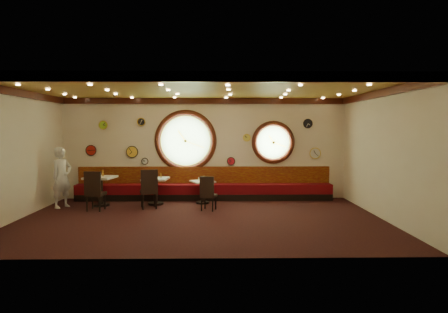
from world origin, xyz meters
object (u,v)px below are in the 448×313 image
table_b (156,188)px  condiment_a_pepper (101,175)px  table_a (101,187)px  condiment_b_pepper (157,176)px  waiter (62,177)px  chair_a (94,188)px  condiment_c_pepper (203,180)px  condiment_a_bottle (103,173)px  condiment_b_bottle (161,175)px  condiment_a_salt (97,175)px  condiment_c_salt (199,179)px  table_c (203,189)px  condiment_c_bottle (204,178)px  chair_c (208,191)px  chair_b (149,186)px  condiment_b_salt (154,176)px

table_b → condiment_a_pepper: condiment_a_pepper is taller
table_a → condiment_a_pepper: size_ratio=10.28×
condiment_b_pepper → waiter: waiter is taller
chair_a → condiment_c_pepper: chair_a is taller
condiment_a_bottle → condiment_b_bottle: bearing=5.0°
condiment_a_salt → condiment_a_bottle: condiment_a_bottle is taller
table_a → condiment_b_pepper: (1.60, 0.16, 0.31)m
condiment_a_pepper → condiment_c_salt: bearing=6.7°
table_a → table_b: (1.56, 0.18, -0.04)m
table_c → condiment_c_bottle: (0.05, 0.08, 0.32)m
table_a → condiment_b_pepper: size_ratio=7.85×
table_b → chair_c: bearing=-30.7°
condiment_a_salt → condiment_a_pepper: (0.12, -0.03, -0.01)m
condiment_a_salt → condiment_b_pepper: size_ratio=0.92×
condiment_b_bottle → condiment_c_pepper: bearing=0.5°
table_c → condiment_c_salt: 0.33m
chair_c → condiment_c_salt: chair_c is taller
table_a → condiment_c_salt: size_ratio=8.56×
table_c → condiment_c_salt: condiment_c_salt is taller
condiment_c_pepper → condiment_c_bottle: size_ratio=0.61×
chair_c → condiment_c_pepper: 1.03m
table_a → chair_b: (1.48, -0.47, 0.09)m
table_a → table_c: (2.94, 0.33, -0.11)m
table_a → table_b: bearing=6.6°
chair_c → condiment_c_salt: 1.16m
condiment_c_pepper → condiment_c_bottle: 0.17m
condiment_c_pepper → condiment_a_bottle: 2.91m
condiment_a_salt → condiment_c_salt: condiment_a_salt is taller
table_c → condiment_b_salt: condiment_b_salt is taller
table_b → condiment_b_pepper: condiment_b_pepper is taller
condiment_a_pepper → condiment_c_bottle: (2.99, 0.39, -0.14)m
condiment_a_bottle → condiment_c_bottle: condiment_a_bottle is taller
chair_a → condiment_b_salt: size_ratio=7.53×
table_c → condiment_c_bottle: condiment_c_bottle is taller
condiment_b_salt → condiment_b_pepper: condiment_b_pepper is taller
table_b → condiment_b_bottle: (0.15, 0.07, 0.36)m
condiment_c_salt → table_b: bearing=-172.0°
condiment_c_salt → condiment_a_salt: bearing=-174.1°
condiment_c_pepper → waiter: bearing=-173.2°
chair_b → chair_c: 1.67m
waiter → chair_c: bearing=-65.8°
chair_a → condiment_c_pepper: size_ratio=7.72×
condiment_c_salt → condiment_b_pepper: size_ratio=0.92×
chair_b → chair_a: bearing=175.7°
chair_b → condiment_b_pepper: 0.67m
condiment_a_salt → condiment_c_bottle: bearing=6.6°
table_b → waiter: bearing=-171.4°
condiment_a_pepper → table_c: bearing=6.0°
condiment_a_pepper → condiment_a_bottle: (0.04, 0.08, 0.05)m
waiter → condiment_b_pepper: bearing=-50.5°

